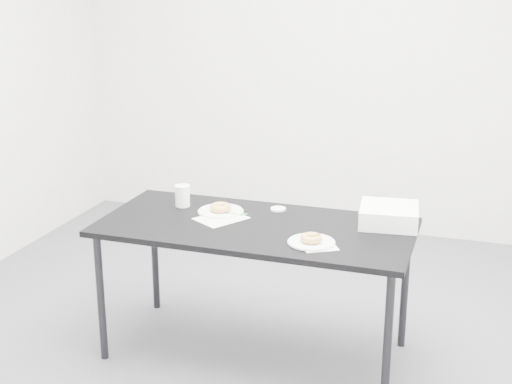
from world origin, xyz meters
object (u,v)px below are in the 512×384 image
(scorecard, at_px, (221,218))
(donut_near, at_px, (312,238))
(bakery_box, at_px, (389,215))
(plate_far, at_px, (221,211))
(donut_far, at_px, (221,207))
(table, at_px, (255,235))
(plate_near, at_px, (311,242))
(pen, at_px, (237,214))
(coffee_cup, at_px, (182,196))

(scorecard, height_order, donut_near, donut_near)
(donut_near, distance_m, bakery_box, 0.49)
(plate_far, bearing_deg, donut_far, 0.00)
(table, distance_m, plate_near, 0.38)
(scorecard, bearing_deg, pen, 84.36)
(pen, bearing_deg, table, -50.65)
(pen, relative_size, coffee_cup, 0.95)
(table, xyz_separation_m, donut_far, (-0.24, 0.13, 0.08))
(plate_near, relative_size, bakery_box, 0.79)
(scorecard, distance_m, bakery_box, 0.86)
(table, relative_size, donut_far, 13.85)
(plate_near, distance_m, coffee_cup, 0.87)
(donut_far, relative_size, coffee_cup, 0.97)
(table, height_order, donut_far, donut_far)
(scorecard, height_order, donut_far, donut_far)
(plate_near, relative_size, donut_near, 2.13)
(scorecard, distance_m, donut_far, 0.11)
(plate_near, distance_m, plate_far, 0.64)
(donut_near, height_order, donut_far, same)
(donut_near, xyz_separation_m, bakery_box, (0.31, 0.38, 0.02))
(scorecard, relative_size, plate_far, 1.00)
(scorecard, relative_size, donut_near, 2.30)
(donut_near, relative_size, coffee_cup, 0.89)
(plate_far, bearing_deg, bakery_box, 5.71)
(table, relative_size, scorecard, 6.52)
(plate_far, bearing_deg, coffee_cup, 173.39)
(table, xyz_separation_m, plate_far, (-0.24, 0.13, 0.06))
(scorecard, height_order, coffee_cup, coffee_cup)
(coffee_cup, bearing_deg, donut_near, -21.88)
(donut_near, bearing_deg, plate_far, 152.64)
(plate_near, bearing_deg, scorecard, 159.60)
(plate_far, relative_size, donut_far, 2.13)
(donut_near, bearing_deg, pen, 149.51)
(donut_near, distance_m, coffee_cup, 0.87)
(donut_far, bearing_deg, scorecard, -67.74)
(coffee_cup, bearing_deg, table, -18.41)
(table, distance_m, pen, 0.19)
(coffee_cup, height_order, bakery_box, coffee_cup)
(donut_near, distance_m, plate_far, 0.64)
(bakery_box, bearing_deg, coffee_cup, 176.83)
(plate_near, bearing_deg, table, 153.52)
(bakery_box, bearing_deg, table, -167.57)
(pen, bearing_deg, bakery_box, -3.90)
(scorecard, xyz_separation_m, donut_far, (-0.04, 0.10, 0.02))
(table, relative_size, donut_near, 14.99)
(donut_near, height_order, plate_far, donut_near)
(plate_far, bearing_deg, donut_near, -27.36)
(scorecard, bearing_deg, table, 22.32)
(plate_near, height_order, plate_far, plate_near)
(plate_near, bearing_deg, pen, 149.51)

